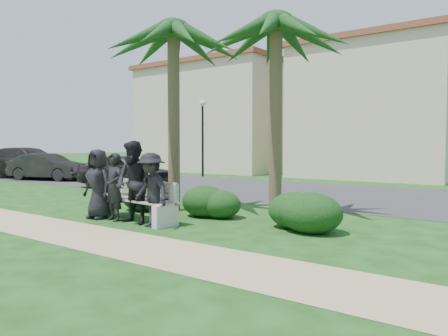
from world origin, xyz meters
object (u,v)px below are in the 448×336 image
Objects in this scene: park_bench at (133,203)px; palm_right at (276,25)px; man_d at (151,190)px; palm_left at (173,31)px; street_lamp at (203,124)px; man_c at (134,182)px; man_b at (114,187)px; car_a at (125,171)px; car_b at (48,167)px; car_c at (29,163)px; man_a at (98,184)px.

park_bench is 0.47× the size of palm_right.
man_d is 0.28× the size of palm_left.
street_lamp is 12.87m from palm_left.
man_d is at bearing 0.48° from man_c.
street_lamp is at bearing 137.06° from palm_right.
palm_right is at bearing 57.15° from man_b.
car_a reaches higher than car_b.
street_lamp reaches higher than car_c.
man_a is (-0.87, -0.33, 0.42)m from park_bench.
car_a is (-7.03, 5.30, -0.09)m from man_d.
street_lamp is at bearing 125.96° from palm_left.
palm_right is at bearing 59.63° from man_c.
car_b is (-12.87, 5.75, -0.27)m from man_c.
palm_right reaches higher than man_d.
palm_left is at bearing -160.41° from palm_right.
man_a reaches higher than car_b.
man_c reaches higher than man_b.
man_c is 16.32m from car_c.
park_bench is at bearing -138.59° from car_a.
palm_left is at bearing 98.60° from man_b.
car_c is (-15.16, 6.03, -0.11)m from man_c.
man_a is 5.85m from palm_right.
man_c is at bearing -0.15° from man_a.
street_lamp reaches higher than man_d.
man_b is at bearing -132.69° from car_c.
palm_right is at bearing 74.77° from man_d.
man_a is 15.17m from car_c.
car_b is (-6.40, 0.46, -0.04)m from car_a.
man_c reaches higher than park_bench.
street_lamp is at bearing 129.37° from park_bench.
park_bench is 7.87m from car_a.
car_a is at bearing 164.66° from palm_right.
man_c is at bearing -70.98° from palm_left.
man_a is at bearing -136.21° from palm_right.
man_b is at bearing -141.81° from car_a.
palm_left reaches higher than car_a.
street_lamp reaches higher than car_b.
palm_left reaches higher than park_bench.
man_c is 0.33× the size of car_c.
street_lamp is 2.57× the size of man_a.
street_lamp is at bearing -53.56° from car_b.
car_c is at bearing 167.63° from man_d.
man_a is 1.05× the size of man_b.
palm_left is (7.48, -10.31, 1.84)m from street_lamp.
man_d reaches higher than car_b.
palm_left is 1.42× the size of car_b.
car_c is (-8.69, 0.75, 0.11)m from car_a.
man_b is at bearing -130.81° from palm_right.
man_d is (1.25, -0.02, 0.01)m from man_b.
car_c reaches higher than park_bench.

